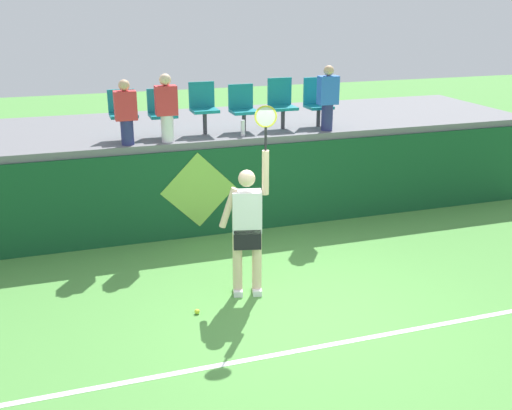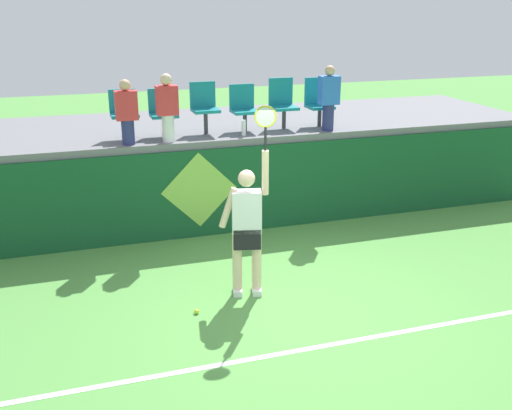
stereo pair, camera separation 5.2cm
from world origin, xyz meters
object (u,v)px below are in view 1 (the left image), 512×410
(stadium_chair_2, at_px, (203,105))
(stadium_chair_4, at_px, (281,102))
(stadium_chair_0, at_px, (123,111))
(stadium_chair_3, at_px, (243,106))
(spectator_0, at_px, (126,112))
(tennis_player, at_px, (247,225))
(stadium_chair_5, at_px, (317,101))
(water_bottle, at_px, (243,128))
(stadium_chair_1, at_px, (162,111))
(spectator_1, at_px, (328,97))
(tennis_ball, at_px, (197,311))
(spectator_2, at_px, (166,107))

(stadium_chair_2, xyz_separation_m, stadium_chair_4, (1.41, 0.01, -0.01))
(stadium_chair_0, distance_m, stadium_chair_3, 2.04)
(stadium_chair_0, xyz_separation_m, spectator_0, (-0.00, -0.46, 0.07))
(tennis_player, bearing_deg, stadium_chair_5, 52.72)
(water_bottle, bearing_deg, stadium_chair_5, 15.72)
(stadium_chair_1, relative_size, spectator_1, 0.69)
(stadium_chair_4, bearing_deg, spectator_1, -33.43)
(tennis_player, xyz_separation_m, water_bottle, (0.70, 2.50, 0.76))
(tennis_ball, distance_m, stadium_chair_3, 4.16)
(tennis_ball, relative_size, stadium_chair_0, 0.08)
(water_bottle, xyz_separation_m, spectator_2, (-1.28, -0.04, 0.43))
(stadium_chair_1, xyz_separation_m, spectator_1, (2.80, -0.44, 0.15))
(tennis_player, distance_m, spectator_2, 2.79)
(tennis_player, xyz_separation_m, stadium_chair_4, (1.55, 2.93, 1.09))
(tennis_player, xyz_separation_m, spectator_2, (-0.57, 2.46, 1.19))
(stadium_chair_1, bearing_deg, stadium_chair_3, 0.13)
(stadium_chair_5, distance_m, spectator_0, 3.48)
(spectator_0, bearing_deg, stadium_chair_3, 12.93)
(tennis_ball, height_order, stadium_chair_4, stadium_chair_4)
(stadium_chair_0, xyz_separation_m, spectator_1, (3.44, -0.44, 0.13))
(stadium_chair_1, bearing_deg, spectator_2, -90.00)
(spectator_1, bearing_deg, water_bottle, 179.21)
(stadium_chair_3, bearing_deg, stadium_chair_4, 0.40)
(tennis_ball, bearing_deg, spectator_0, 98.65)
(spectator_0, bearing_deg, spectator_1, 0.38)
(stadium_chair_0, distance_m, spectator_0, 0.47)
(stadium_chair_0, height_order, spectator_1, spectator_1)
(stadium_chair_2, distance_m, spectator_0, 1.43)
(stadium_chair_1, bearing_deg, stadium_chair_4, 0.22)
(stadium_chair_2, relative_size, spectator_0, 0.84)
(water_bottle, distance_m, stadium_chair_2, 0.79)
(water_bottle, height_order, stadium_chair_4, stadium_chair_4)
(stadium_chair_1, relative_size, spectator_2, 0.72)
(water_bottle, xyz_separation_m, stadium_chair_4, (0.85, 0.43, 0.33))
(stadium_chair_1, height_order, stadium_chair_4, stadium_chair_4)
(stadium_chair_0, bearing_deg, spectator_1, -7.26)
(stadium_chair_4, bearing_deg, water_bottle, -153.07)
(stadium_chair_1, xyz_separation_m, spectator_2, (0.00, -0.46, 0.14))
(spectator_1, bearing_deg, tennis_ball, -136.82)
(stadium_chair_1, distance_m, stadium_chair_4, 2.12)
(stadium_chair_4, bearing_deg, stadium_chair_2, -179.79)
(spectator_1, height_order, spectator_2, spectator_1)
(tennis_player, relative_size, stadium_chair_2, 2.98)
(stadium_chair_1, bearing_deg, stadium_chair_0, -179.65)
(stadium_chair_0, bearing_deg, stadium_chair_3, 0.20)
(stadium_chair_3, xyz_separation_m, spectator_2, (-1.40, -0.47, 0.14))
(stadium_chair_0, distance_m, stadium_chair_2, 1.35)
(tennis_ball, xyz_separation_m, spectator_0, (-0.43, 2.81, 2.10))
(stadium_chair_5, xyz_separation_m, spectator_0, (-3.44, -0.47, 0.07))
(water_bottle, relative_size, spectator_1, 0.24)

